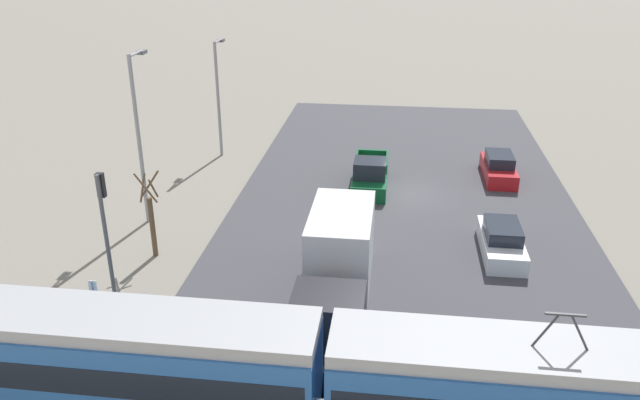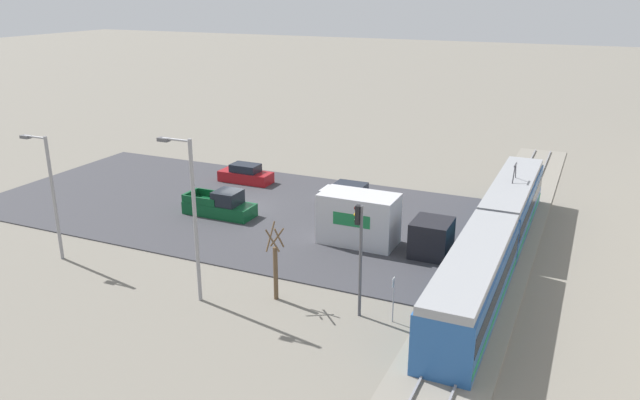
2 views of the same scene
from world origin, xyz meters
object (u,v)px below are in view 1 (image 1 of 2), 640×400
Objects in this scene: street_tree at (152,219)px; street_lamp_mid_block at (139,129)px; street_lamp_near_crossing at (219,90)px; box_truck at (338,262)px; traffic_light_pole at (105,226)px; sedan_car_1 at (499,168)px; pickup_truck at (370,176)px; light_rail_tram at (324,377)px; no_parking_sign at (95,303)px; sedan_car_0 at (502,241)px.

street_lamp_mid_block reaches higher than street_tree.
street_tree is at bearing 93.06° from street_lamp_near_crossing.
traffic_light_pole is (8.71, 2.17, 2.16)m from box_truck.
street_lamp_mid_block reaches higher than sedan_car_1.
pickup_truck is 0.89× the size of traffic_light_pole.
box_truck is (0.28, -7.31, -0.10)m from light_rail_tram.
street_lamp_mid_block is 3.66× the size of no_parking_sign.
light_rail_tram is 13.81m from sedan_car_0.
box_truck is at bearing 149.79° from street_lamp_mid_block.
sedan_car_1 is 0.52× the size of street_lamp_mid_block.
pickup_truck is 18.50m from no_parking_sign.
box_truck is at bearing 164.80° from street_tree.
pickup_truck is (-0.41, -19.33, -0.89)m from light_rail_tram.
street_lamp_mid_block is at bearing -77.09° from traffic_light_pole.
light_rail_tram reaches higher than sedan_car_0.
light_rail_tram is 5.71× the size of sedan_car_0.
street_lamp_near_crossing reaches higher than traffic_light_pole.
box_truck is 3.51× the size of no_parking_sign.
sedan_car_1 is (-1.18, -9.99, 0.02)m from sedan_car_0.
box_truck is 19.72m from street_lamp_near_crossing.
traffic_light_pole is at bearing 14.00° from box_truck.
no_parking_sign is (-2.01, 10.14, -3.54)m from street_lamp_mid_block.
street_tree is (9.15, -9.72, 0.24)m from light_rail_tram.
pickup_truck is at bearing -120.25° from no_parking_sign.
light_rail_tram is 4.46× the size of traffic_light_pole.
box_truck is at bearing -166.00° from traffic_light_pole.
traffic_light_pole is at bearing -135.70° from sedan_car_1.
light_rail_tram reaches higher than sedan_car_1.
street_tree is at bearing 45.16° from pickup_truck.
street_lamp_mid_block is at bearing -64.99° from street_tree.
traffic_light_pole is at bearing -29.72° from light_rail_tram.
box_truck is at bearing 32.24° from sedan_car_0.
pickup_truck is at bearing -161.86° from sedan_car_1.
sedan_car_0 is (-6.55, 7.45, -0.10)m from pickup_truck.
no_parking_sign is at bearing 28.24° from sedan_car_0.
street_lamp_near_crossing is at bearing -95.23° from street_lamp_mid_block.
sedan_car_1 is at bearing -144.91° from street_tree.
pickup_truck is 13.61m from street_tree.
street_lamp_mid_block reaches higher than street_lamp_near_crossing.
traffic_light_pole is at bearing 102.91° from street_lamp_mid_block.
pickup_truck is at bearing -48.68° from sedan_car_0.
box_truck is 1.61× the size of pickup_truck.
no_parking_sign reaches higher than sedan_car_0.
box_truck is 9.24m from traffic_light_pole.
box_truck is 9.48m from no_parking_sign.
street_tree reaches higher than box_truck.
sedan_car_0 is 16.31m from street_tree.
pickup_truck is 1.14× the size of sedan_car_0.
street_lamp_mid_block is (0.99, 10.77, 0.57)m from street_lamp_near_crossing.
pickup_truck is 17.29m from traffic_light_pole.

